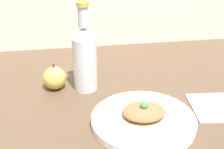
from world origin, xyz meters
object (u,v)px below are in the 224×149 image
at_px(plated_food, 144,113).
at_px(apple, 55,78).
at_px(plate, 143,119).
at_px(cider_bottle, 85,56).

height_order(plated_food, apple, apple).
xyz_separation_m(plated_food, apple, (-0.23, 0.23, 0.00)).
xyz_separation_m(plate, plated_food, (0.00, 0.00, 0.02)).
relative_size(cider_bottle, apple, 3.21).
height_order(plate, plated_food, plated_food).
bearing_deg(cider_bottle, plate, -57.79).
xyz_separation_m(plate, apple, (-0.23, 0.23, 0.02)).
bearing_deg(apple, plated_food, -44.79).
distance_m(plate, apple, 0.32).
distance_m(plate, plated_food, 0.02).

